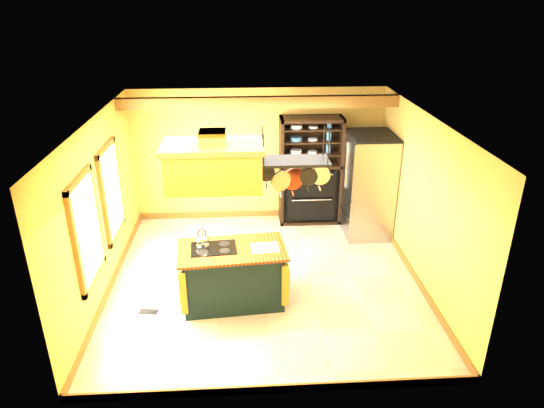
{
  "coord_description": "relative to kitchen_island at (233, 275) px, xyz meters",
  "views": [
    {
      "loc": [
        -0.31,
        -6.85,
        4.39
      ],
      "look_at": [
        0.14,
        0.3,
        1.24
      ],
      "focal_mm": 32.0,
      "sensor_mm": 36.0,
      "label": 1
    }
  ],
  "objects": [
    {
      "name": "wall_left",
      "position": [
        -1.99,
        0.58,
        0.88
      ],
      "size": [
        0.02,
        5.0,
        2.7
      ],
      "primitive_type": "cube",
      "color": "#E2A752",
      "rests_on": "floor"
    },
    {
      "name": "wall_front",
      "position": [
        0.51,
        -1.92,
        0.88
      ],
      "size": [
        5.0,
        0.02,
        2.7
      ],
      "primitive_type": "cube",
      "color": "#E2A752",
      "rests_on": "floor"
    },
    {
      "name": "floor",
      "position": [
        0.51,
        0.58,
        -0.47
      ],
      "size": [
        5.0,
        5.0,
        0.0
      ],
      "primitive_type": "plane",
      "color": "beige",
      "rests_on": "ground"
    },
    {
      "name": "range_hood",
      "position": [
        -0.2,
        -0.0,
        1.77
      ],
      "size": [
        1.37,
        0.78,
        0.8
      ],
      "color": "gold",
      "rests_on": "ceiling"
    },
    {
      "name": "kitchen_island",
      "position": [
        0.0,
        0.0,
        0.0
      ],
      "size": [
        1.66,
        1.01,
        1.11
      ],
      "rotation": [
        0.0,
        0.0,
        0.09
      ],
      "color": "black",
      "rests_on": "floor"
    },
    {
      "name": "ceiling",
      "position": [
        0.51,
        0.58,
        2.23
      ],
      "size": [
        5.0,
        5.0,
        0.0
      ],
      "primitive_type": "plane",
      "rotation": [
        3.14,
        0.0,
        0.0
      ],
      "color": "white",
      "rests_on": "wall_back"
    },
    {
      "name": "hutch",
      "position": [
        1.54,
        2.84,
        0.38
      ],
      "size": [
        1.23,
        0.56,
        2.18
      ],
      "color": "black",
      "rests_on": "floor"
    },
    {
      "name": "refrigerator",
      "position": [
        2.57,
        2.2,
        0.48
      ],
      "size": [
        0.84,
        1.0,
        1.96
      ],
      "color": "#9A9CA2",
      "rests_on": "floor"
    },
    {
      "name": "window_far",
      "position": [
        -1.95,
        1.18,
        0.93
      ],
      "size": [
        0.06,
        1.06,
        1.56
      ],
      "color": "olive",
      "rests_on": "wall_left"
    },
    {
      "name": "wall_right",
      "position": [
        3.01,
        0.58,
        0.88
      ],
      "size": [
        0.02,
        5.0,
        2.7
      ],
      "primitive_type": "cube",
      "color": "#E2A752",
      "rests_on": "floor"
    },
    {
      "name": "ceiling_beam",
      "position": [
        0.51,
        2.28,
        2.12
      ],
      "size": [
        5.0,
        0.15,
        0.2
      ],
      "primitive_type": "cube",
      "color": "olive",
      "rests_on": "ceiling"
    },
    {
      "name": "floor_register",
      "position": [
        -1.27,
        -0.2,
        -0.46
      ],
      "size": [
        0.29,
        0.16,
        0.01
      ],
      "primitive_type": "cube",
      "rotation": [
        0.0,
        0.0,
        -0.15
      ],
      "color": "black",
      "rests_on": "floor"
    },
    {
      "name": "window_near",
      "position": [
        -1.95,
        -0.22,
        0.93
      ],
      "size": [
        0.06,
        1.06,
        1.56
      ],
      "color": "olive",
      "rests_on": "wall_left"
    },
    {
      "name": "pot_rack",
      "position": [
        0.91,
        0.01,
        1.68
      ],
      "size": [
        1.03,
        0.48,
        0.9
      ],
      "color": "black",
      "rests_on": "ceiling"
    },
    {
      "name": "wall_back",
      "position": [
        0.51,
        3.08,
        0.88
      ],
      "size": [
        5.0,
        0.02,
        2.7
      ],
      "primitive_type": "cube",
      "color": "#E2A752",
      "rests_on": "floor"
    }
  ]
}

